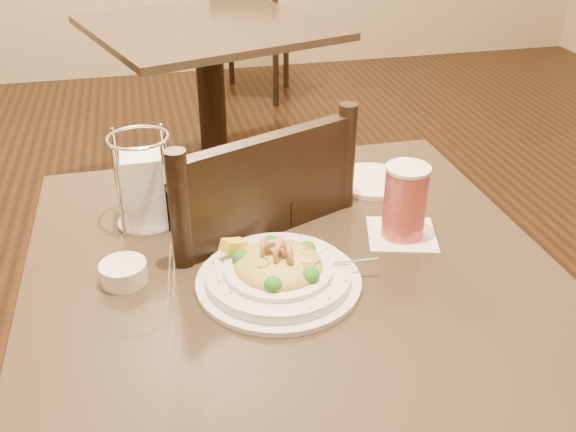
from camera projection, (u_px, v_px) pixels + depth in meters
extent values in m
cylinder|color=black|center=(290.00, 409.00, 1.29)|extent=(0.12, 0.12, 0.66)
cube|color=#483929|center=(291.00, 268.00, 1.12)|extent=(0.90, 0.90, 0.03)
cylinder|color=black|center=(216.00, 177.00, 2.98)|extent=(0.52, 0.52, 0.03)
cylinder|color=black|center=(212.00, 107.00, 2.81)|extent=(0.12, 0.12, 0.66)
cube|color=#483929|center=(207.00, 27.00, 2.64)|extent=(1.13, 1.13, 0.03)
cube|color=black|center=(227.00, 299.00, 1.46)|extent=(0.55, 0.55, 0.04)
cylinder|color=black|center=(253.00, 311.00, 1.80)|extent=(0.04, 0.04, 0.43)
cylinder|color=black|center=(133.00, 364.00, 1.61)|extent=(0.04, 0.04, 0.43)
cylinder|color=black|center=(335.00, 387.00, 1.55)|extent=(0.04, 0.04, 0.43)
cylinder|color=black|center=(343.00, 212.00, 1.30)|extent=(0.04, 0.04, 0.46)
cylinder|color=black|center=(186.00, 271.00, 1.12)|extent=(0.04, 0.04, 0.46)
cube|color=black|center=(270.00, 193.00, 1.16)|extent=(0.34, 0.17, 0.22)
cube|color=black|center=(251.00, 21.00, 3.81)|extent=(0.55, 0.55, 0.04)
cylinder|color=black|center=(286.00, 54.00, 4.06)|extent=(0.04, 0.04, 0.43)
cylinder|color=black|center=(231.00, 51.00, 4.11)|extent=(0.04, 0.04, 0.43)
cylinder|color=black|center=(276.00, 71.00, 3.75)|extent=(0.04, 0.04, 0.43)
cylinder|color=black|center=(216.00, 68.00, 3.80)|extent=(0.04, 0.04, 0.43)
cylinder|color=white|center=(279.00, 281.00, 1.06)|extent=(0.27, 0.27, 0.01)
cylinder|color=white|center=(279.00, 275.00, 1.05)|extent=(0.24, 0.24, 0.02)
cylinder|color=white|center=(278.00, 268.00, 1.04)|extent=(0.18, 0.18, 0.01)
ellipsoid|color=gold|center=(278.00, 265.00, 1.04)|extent=(0.15, 0.15, 0.05)
cube|color=yellow|center=(234.00, 246.00, 1.07)|extent=(0.05, 0.04, 0.03)
cube|color=silver|center=(348.00, 262.00, 1.06)|extent=(0.10, 0.02, 0.01)
cube|color=silver|center=(315.00, 265.00, 1.05)|extent=(0.03, 0.02, 0.00)
torus|color=gold|center=(307.00, 262.00, 1.02)|extent=(0.03, 0.03, 0.02)
torus|color=gold|center=(264.00, 267.00, 1.03)|extent=(0.04, 0.05, 0.03)
torus|color=gold|center=(288.00, 264.00, 1.03)|extent=(0.04, 0.05, 0.02)
torus|color=gold|center=(275.00, 252.00, 1.03)|extent=(0.03, 0.03, 0.02)
torus|color=gold|center=(307.00, 250.00, 1.04)|extent=(0.03, 0.03, 0.02)
torus|color=gold|center=(270.00, 270.00, 1.01)|extent=(0.03, 0.02, 0.02)
torus|color=gold|center=(255.00, 263.00, 1.02)|extent=(0.05, 0.05, 0.00)
torus|color=gold|center=(283.00, 264.00, 1.04)|extent=(0.03, 0.03, 0.01)
torus|color=gold|center=(310.00, 262.00, 1.03)|extent=(0.05, 0.05, 0.02)
torus|color=gold|center=(287.00, 270.00, 1.02)|extent=(0.04, 0.03, 0.02)
torus|color=gold|center=(273.00, 254.00, 1.05)|extent=(0.04, 0.03, 0.03)
torus|color=gold|center=(267.00, 253.00, 1.04)|extent=(0.05, 0.05, 0.02)
torus|color=gold|center=(263.00, 263.00, 1.01)|extent=(0.03, 0.03, 0.01)
torus|color=gold|center=(278.00, 261.00, 1.04)|extent=(0.04, 0.04, 0.02)
torus|color=gold|center=(288.00, 253.00, 1.06)|extent=(0.03, 0.04, 0.02)
torus|color=gold|center=(276.00, 254.00, 1.05)|extent=(0.05, 0.04, 0.03)
torus|color=gold|center=(277.00, 260.00, 1.03)|extent=(0.03, 0.04, 0.03)
torus|color=tan|center=(273.00, 248.00, 1.02)|extent=(0.04, 0.02, 0.04)
torus|color=tan|center=(279.00, 254.00, 1.01)|extent=(0.03, 0.03, 0.03)
torus|color=tan|center=(284.00, 247.00, 1.03)|extent=(0.02, 0.04, 0.03)
torus|color=tan|center=(281.00, 246.00, 1.03)|extent=(0.03, 0.04, 0.03)
torus|color=tan|center=(290.00, 254.00, 1.01)|extent=(0.03, 0.04, 0.03)
torus|color=tan|center=(263.00, 247.00, 1.03)|extent=(0.02, 0.04, 0.03)
torus|color=tan|center=(281.00, 249.00, 1.02)|extent=(0.03, 0.03, 0.03)
torus|color=tan|center=(280.00, 249.00, 1.02)|extent=(0.03, 0.04, 0.03)
ellipsoid|color=#1F6216|center=(307.00, 248.00, 1.07)|extent=(0.03, 0.03, 0.02)
ellipsoid|color=#1F6216|center=(271.00, 242.00, 1.09)|extent=(0.03, 0.03, 0.02)
ellipsoid|color=#1F6216|center=(241.00, 258.00, 1.05)|extent=(0.03, 0.03, 0.02)
ellipsoid|color=#1F6216|center=(273.00, 284.00, 0.98)|extent=(0.03, 0.03, 0.02)
ellipsoid|color=#1F6216|center=(309.00, 275.00, 1.00)|extent=(0.03, 0.03, 0.02)
cube|color=#266619|center=(263.00, 241.00, 1.12)|extent=(0.00, 0.00, 0.00)
cube|color=#266619|center=(300.00, 235.00, 1.14)|extent=(0.00, 0.00, 0.00)
cube|color=#266619|center=(231.00, 293.00, 0.99)|extent=(0.00, 0.00, 0.00)
cube|color=#266619|center=(219.00, 282.00, 1.02)|extent=(0.00, 0.00, 0.00)
cube|color=#266619|center=(310.00, 308.00, 0.96)|extent=(0.00, 0.00, 0.00)
cube|color=#266619|center=(240.00, 248.00, 1.10)|extent=(0.00, 0.00, 0.00)
cube|color=#266619|center=(329.00, 285.00, 1.01)|extent=(0.00, 0.00, 0.00)
cube|color=#266619|center=(346.00, 280.00, 1.02)|extent=(0.00, 0.00, 0.00)
cube|color=#266619|center=(213.00, 262.00, 1.06)|extent=(0.00, 0.00, 0.00)
cube|color=#266619|center=(326.00, 248.00, 1.10)|extent=(0.00, 0.00, 0.00)
cube|color=#266619|center=(329.00, 299.00, 0.98)|extent=(0.00, 0.00, 0.00)
cube|color=white|center=(402.00, 234.00, 1.19)|extent=(0.15, 0.15, 0.00)
cylinder|color=#CC5048|center=(405.00, 202.00, 1.16)|extent=(0.08, 0.08, 0.13)
cylinder|color=white|center=(408.00, 168.00, 1.12)|extent=(0.08, 0.08, 0.01)
cube|color=black|center=(227.00, 216.00, 1.24)|extent=(0.23, 0.20, 0.01)
cube|color=black|center=(272.00, 194.00, 1.26)|extent=(0.04, 0.17, 0.04)
cube|color=black|center=(178.00, 212.00, 1.19)|extent=(0.04, 0.17, 0.04)
cube|color=black|center=(214.00, 186.00, 1.29)|extent=(0.20, 0.05, 0.04)
cube|color=black|center=(239.00, 221.00, 1.17)|extent=(0.20, 0.05, 0.04)
cylinder|color=silver|center=(148.00, 221.00, 1.23)|extent=(0.11, 0.11, 0.01)
torus|color=silver|center=(138.00, 138.00, 1.14)|extent=(0.11, 0.11, 0.01)
cube|color=white|center=(144.00, 188.00, 1.19)|extent=(0.09, 0.09, 0.14)
cylinder|color=silver|center=(119.00, 193.00, 1.14)|extent=(0.01, 0.01, 0.18)
cylinder|color=silver|center=(169.00, 187.00, 1.16)|extent=(0.01, 0.01, 0.18)
cylinder|color=silver|center=(118.00, 172.00, 1.21)|extent=(0.01, 0.01, 0.18)
cylinder|color=silver|center=(165.00, 167.00, 1.23)|extent=(0.01, 0.01, 0.18)
cylinder|color=white|center=(371.00, 181.00, 1.38)|extent=(0.20, 0.20, 0.01)
cylinder|color=white|center=(124.00, 272.00, 1.06)|extent=(0.10, 0.10, 0.03)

